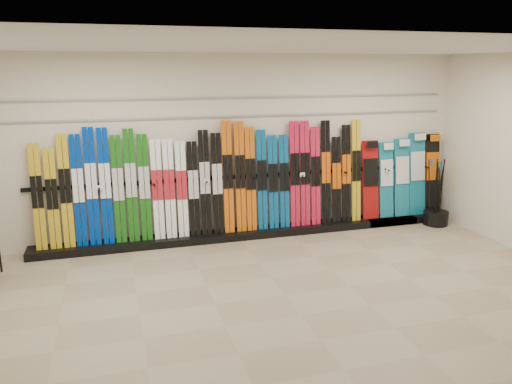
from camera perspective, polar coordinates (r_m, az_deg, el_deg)
name	(u,v)px	position (r m, az deg, el deg)	size (l,w,h in m)	color
floor	(285,295)	(6.40, 3.30, -11.68)	(8.00, 8.00, 0.00)	gray
back_wall	(235,147)	(8.26, -2.41, 5.17)	(8.00, 8.00, 0.00)	beige
ceiling	(288,46)	(5.77, 3.73, 16.26)	(8.00, 8.00, 0.00)	silver
ski_rack_base	(252,233)	(8.45, -0.46, -4.68)	(8.00, 0.40, 0.12)	black
skis	(212,183)	(8.09, -5.06, 1.04)	(5.38, 0.21, 1.83)	gold
snowboards	(403,177)	(9.48, 16.44, 1.67)	(1.59, 0.23, 1.50)	#990C0C
pole_bin	(436,218)	(9.62, 19.84, -2.79)	(0.44, 0.44, 0.25)	black
ski_poles	(437,191)	(9.54, 19.97, 0.08)	(0.33, 0.33, 1.18)	black
slatwall_rail_0	(235,117)	(8.18, -2.41, 8.61)	(7.60, 0.02, 0.03)	gray
slatwall_rail_1	(235,98)	(8.15, -2.43, 10.71)	(7.60, 0.02, 0.03)	gray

